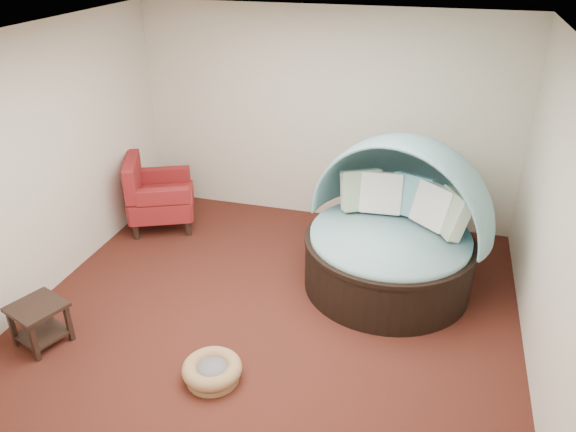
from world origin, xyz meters
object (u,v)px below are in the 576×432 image
(side_table, at_px, (39,319))
(pet_basket, at_px, (212,371))
(red_armchair, at_px, (156,195))
(canopy_daybed, at_px, (396,220))

(side_table, bearing_deg, pet_basket, -0.74)
(red_armchair, height_order, side_table, red_armchair)
(canopy_daybed, height_order, red_armchair, canopy_daybed)
(pet_basket, xyz_separation_m, red_armchair, (-1.83, 2.53, 0.35))
(pet_basket, distance_m, red_armchair, 3.15)
(pet_basket, bearing_deg, canopy_daybed, 56.37)
(pet_basket, height_order, red_armchair, red_armchair)
(canopy_daybed, xyz_separation_m, pet_basket, (-1.34, -2.02, -0.69))
(red_armchair, bearing_deg, side_table, -112.80)
(canopy_daybed, distance_m, pet_basket, 2.52)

